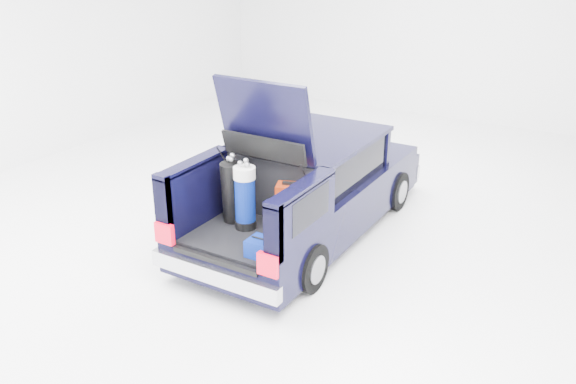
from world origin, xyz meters
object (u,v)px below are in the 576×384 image
Objects in this scene: car at (310,187)px; black_golf_bag at (232,192)px; red_suitcase at (292,208)px; blue_duffel at (266,249)px; blue_golf_bag at (245,197)px.

car is 5.08× the size of black_golf_bag.
car is 7.18× the size of red_suitcase.
car is 10.71× the size of blue_duffel.
blue_golf_bag reaches higher than red_suitcase.
black_golf_bag is at bearing 171.59° from red_suitcase.
blue_golf_bag is at bearing 140.18° from blue_duffel.
black_golf_bag is (-0.38, -1.37, 0.34)m from car.
car is 1.28m from red_suitcase.
black_golf_bag is (-0.79, -0.18, 0.11)m from red_suitcase.
car is at bearing 98.84° from blue_golf_bag.
blue_golf_bag is at bearing -95.36° from car.
black_golf_bag is at bearing -177.94° from blue_golf_bag.
car is at bearing 87.72° from red_suitcase.
car is at bearing 57.21° from black_golf_bag.
black_golf_bag is 0.99× the size of blue_golf_bag.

